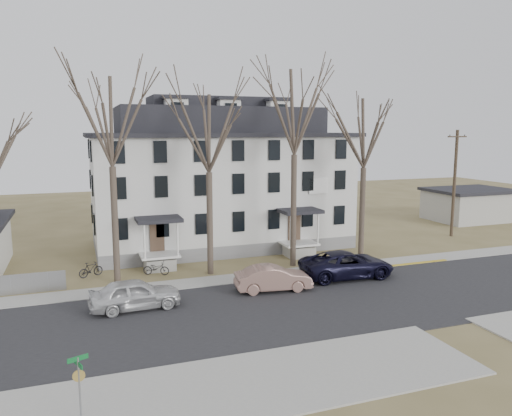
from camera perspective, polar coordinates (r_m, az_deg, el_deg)
name	(u,v)px	position (r m, az deg, el deg)	size (l,w,h in m)	color
ground	(352,315)	(26.86, 10.96, -11.90)	(120.00, 120.00, 0.00)	olive
main_road	(334,302)	(28.49, 8.87, -10.62)	(120.00, 10.00, 0.04)	#27272A
far_sidewalk	(290,274)	(33.60, 3.93, -7.49)	(120.00, 2.00, 0.08)	#A09F97
near_sidewalk_left	(234,388)	(19.67, -2.57, -19.88)	(20.00, 5.00, 0.08)	#A09F97
yellow_curb	(362,270)	(35.11, 12.07, -6.95)	(14.00, 0.25, 0.06)	gold
boarding_house	(220,180)	(41.16, -4.16, 3.17)	(20.80, 12.36, 12.05)	slate
distant_building	(469,204)	(57.51, 23.21, 0.38)	(8.50, 6.50, 3.35)	#A09F97
tree_far_left	(110,115)	(31.36, -16.33, 10.15)	(8.40, 8.40, 13.72)	#473B31
tree_mid_left	(208,128)	(32.30, -5.46, 9.10)	(7.80, 7.80, 12.74)	#473B31
tree_center	(295,106)	(34.33, 4.45, 11.57)	(9.00, 9.00, 14.70)	#473B31
tree_mid_right	(365,128)	(36.89, 12.33, 8.90)	(7.80, 7.80, 12.74)	#473B31
utility_pole_far	(454,182)	(47.71, 21.73, 2.77)	(2.00, 0.28, 9.50)	#3D3023
car_silver	(135,295)	(27.63, -13.64, -9.61)	(1.92, 4.78, 1.63)	silver
car_tan	(273,279)	(29.85, 1.97, -8.09)	(1.58, 4.54, 1.50)	#8D695E
car_navy	(347,265)	(32.95, 10.35, -6.42)	(2.81, 6.10, 1.69)	black
bicycle_left	(156,269)	(33.64, -11.34, -6.83)	(0.60, 1.72, 0.90)	black
bicycle_right	(91,270)	(34.29, -18.36, -6.75)	(0.46, 1.62, 0.97)	black
street_sign	(79,379)	(17.75, -19.58, -17.95)	(0.68, 0.68, 2.38)	gray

